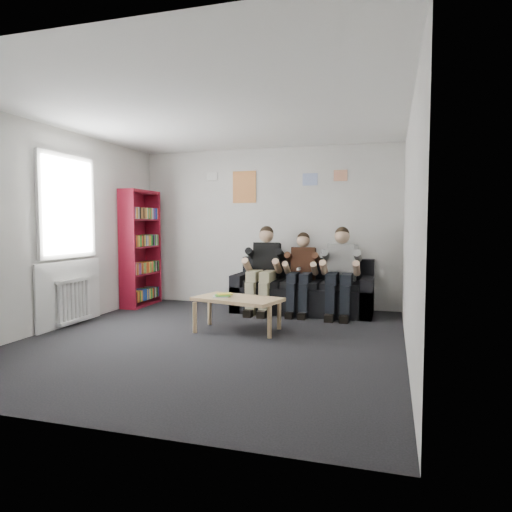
{
  "coord_description": "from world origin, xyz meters",
  "views": [
    {
      "loc": [
        2.07,
        -5.1,
        1.41
      ],
      "look_at": [
        0.16,
        1.3,
        0.94
      ],
      "focal_mm": 32.0,
      "sensor_mm": 36.0,
      "label": 1
    }
  ],
  "objects_px": {
    "sofa": "(303,293)",
    "person_left": "(263,270)",
    "person_right": "(340,272)",
    "bookshelf": "(141,248)",
    "person_middle": "(301,273)",
    "coffee_table": "(238,301)"
  },
  "relations": [
    {
      "from": "coffee_table",
      "to": "person_middle",
      "type": "relative_size",
      "value": 0.87
    },
    {
      "from": "coffee_table",
      "to": "person_left",
      "type": "distance_m",
      "value": 1.39
    },
    {
      "from": "bookshelf",
      "to": "person_right",
      "type": "height_order",
      "value": "bookshelf"
    },
    {
      "from": "coffee_table",
      "to": "person_left",
      "type": "relative_size",
      "value": 0.81
    },
    {
      "from": "coffee_table",
      "to": "person_middle",
      "type": "height_order",
      "value": "person_middle"
    },
    {
      "from": "sofa",
      "to": "person_left",
      "type": "distance_m",
      "value": 0.74
    },
    {
      "from": "person_right",
      "to": "bookshelf",
      "type": "bearing_deg",
      "value": -172.98
    },
    {
      "from": "person_middle",
      "to": "person_left",
      "type": "bearing_deg",
      "value": 176.26
    },
    {
      "from": "bookshelf",
      "to": "coffee_table",
      "type": "height_order",
      "value": "bookshelf"
    },
    {
      "from": "sofa",
      "to": "person_middle",
      "type": "bearing_deg",
      "value": -90.0
    },
    {
      "from": "person_left",
      "to": "sofa",
      "type": "bearing_deg",
      "value": 12.42
    },
    {
      "from": "sofa",
      "to": "person_middle",
      "type": "distance_m",
      "value": 0.39
    },
    {
      "from": "sofa",
      "to": "person_middle",
      "type": "height_order",
      "value": "person_middle"
    },
    {
      "from": "person_right",
      "to": "person_left",
      "type": "bearing_deg",
      "value": -173.42
    },
    {
      "from": "sofa",
      "to": "coffee_table",
      "type": "height_order",
      "value": "sofa"
    },
    {
      "from": "sofa",
      "to": "person_middle",
      "type": "relative_size",
      "value": 1.71
    },
    {
      "from": "sofa",
      "to": "bookshelf",
      "type": "height_order",
      "value": "bookshelf"
    },
    {
      "from": "person_right",
      "to": "coffee_table",
      "type": "bearing_deg",
      "value": -124.48
    },
    {
      "from": "bookshelf",
      "to": "person_right",
      "type": "relative_size",
      "value": 1.45
    },
    {
      "from": "sofa",
      "to": "coffee_table",
      "type": "bearing_deg",
      "value": -110.26
    },
    {
      "from": "person_middle",
      "to": "person_right",
      "type": "bearing_deg",
      "value": -4.67
    },
    {
      "from": "bookshelf",
      "to": "sofa",
      "type": "bearing_deg",
      "value": 3.29
    }
  ]
}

